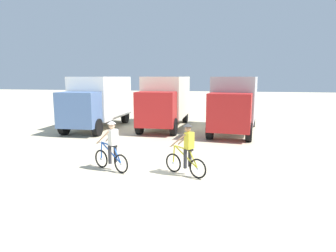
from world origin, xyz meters
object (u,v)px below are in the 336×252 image
at_px(box_truck_cream_rv, 166,99).
at_px(box_truck_grey_hauler, 235,101).
at_px(cyclist_cowboy_hat, 187,152).
at_px(box_truck_white_box, 99,99).
at_px(cyclist_orange_shirt, 112,148).

xyz_separation_m(box_truck_cream_rv, box_truck_grey_hauler, (4.47, -0.75, 0.00)).
bearing_deg(box_truck_grey_hauler, cyclist_cowboy_hat, -100.76).
height_order(box_truck_white_box, cyclist_orange_shirt, box_truck_white_box).
relative_size(box_truck_grey_hauler, cyclist_orange_shirt, 3.82).
distance_m(box_truck_white_box, cyclist_cowboy_hat, 11.14).
xyz_separation_m(box_truck_white_box, box_truck_grey_hauler, (8.73, 0.33, 0.00)).
bearing_deg(cyclist_orange_shirt, box_truck_cream_rv, 90.47).
distance_m(box_truck_grey_hauler, cyclist_cowboy_hat, 9.11).
bearing_deg(cyclist_cowboy_hat, box_truck_cream_rv, 106.08).
xyz_separation_m(box_truck_cream_rv, cyclist_orange_shirt, (0.08, -9.65, -1.03)).
bearing_deg(box_truck_cream_rv, box_truck_white_box, -165.78).
relative_size(box_truck_white_box, box_truck_grey_hauler, 0.98).
xyz_separation_m(box_truck_white_box, cyclist_cowboy_hat, (7.04, -8.57, -1.03)).
bearing_deg(box_truck_cream_rv, box_truck_grey_hauler, -9.55).
height_order(cyclist_orange_shirt, cyclist_cowboy_hat, same).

